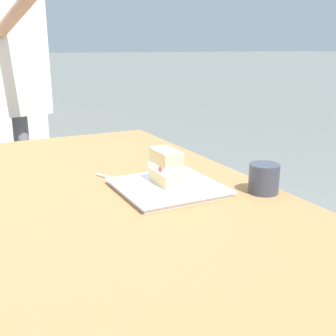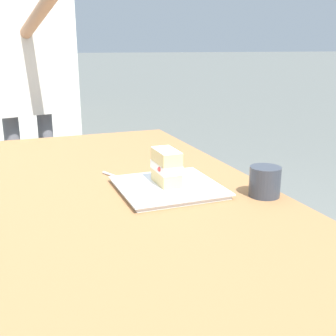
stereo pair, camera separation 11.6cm
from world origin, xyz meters
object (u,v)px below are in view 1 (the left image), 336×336
(patio_table, at_px, (113,221))
(dessert_fork, at_px, (119,180))
(cake_slice, at_px, (166,167))
(dessert_plate, at_px, (168,187))
(coffee_cup, at_px, (264,178))

(patio_table, relative_size, dessert_fork, 9.51)
(cake_slice, bearing_deg, dessert_plate, 179.82)
(patio_table, distance_m, dessert_fork, 0.12)
(dessert_plate, height_order, coffee_cup, coffee_cup)
(patio_table, height_order, cake_slice, cake_slice)
(cake_slice, xyz_separation_m, dessert_fork, (0.12, 0.10, -0.06))
(coffee_cup, bearing_deg, cake_slice, 56.38)
(cake_slice, relative_size, coffee_cup, 1.30)
(dessert_plate, bearing_deg, patio_table, 58.12)
(patio_table, xyz_separation_m, coffee_cup, (-0.22, -0.36, 0.14))
(patio_table, bearing_deg, dessert_plate, -121.88)
(patio_table, xyz_separation_m, dessert_plate, (-0.08, -0.14, 0.11))
(cake_slice, bearing_deg, patio_table, 62.27)
(patio_table, distance_m, coffee_cup, 0.45)
(cake_slice, bearing_deg, coffee_cup, -123.62)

